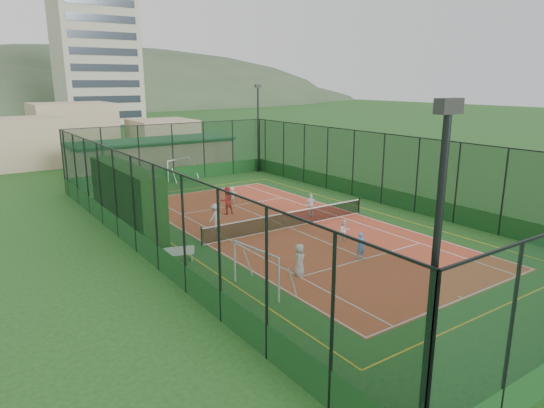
{
  "coord_description": "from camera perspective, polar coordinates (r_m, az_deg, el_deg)",
  "views": [
    {
      "loc": [
        -16.64,
        -22.38,
        8.56
      ],
      "look_at": [
        -0.25,
        1.42,
        1.2
      ],
      "focal_mm": 32.0,
      "sensor_mm": 36.0,
      "label": 1
    }
  ],
  "objects": [
    {
      "name": "floodlight_ne",
      "position": [
        46.65,
        -1.64,
        8.83
      ],
      "size": [
        0.6,
        0.26,
        8.25
      ],
      "primitive_type": null,
      "color": "black",
      "rests_on": "ground"
    },
    {
      "name": "tennis_balls",
      "position": [
        28.77,
        -1.58,
        -2.94
      ],
      "size": [
        0.65,
        0.5,
        0.07
      ],
      "color": "#CCE033",
      "rests_on": "court_slab"
    },
    {
      "name": "child_near_mid",
      "position": [
        24.21,
        10.42,
        -4.89
      ],
      "size": [
        0.53,
        0.38,
        1.38
      ],
      "primitive_type": "imported",
      "rotation": [
        0.0,
        0.0,
        -0.09
      ],
      "color": "#4B7ED6",
      "rests_on": "court_slab"
    },
    {
      "name": "court_slab",
      "position": [
        29.17,
        1.99,
        -2.77
      ],
      "size": [
        11.17,
        23.97,
        0.01
      ],
      "primitive_type": "cube",
      "color": "#B64428",
      "rests_on": "ground"
    },
    {
      "name": "ground",
      "position": [
        29.17,
        1.99,
        -2.78
      ],
      "size": [
        300.0,
        300.0,
        0.0
      ],
      "primitive_type": "plane",
      "color": "#1A4D1C",
      "rests_on": "ground"
    },
    {
      "name": "child_far_left",
      "position": [
        28.88,
        -6.7,
        -1.45
      ],
      "size": [
        1.13,
        0.91,
        1.53
      ],
      "primitive_type": "imported",
      "rotation": [
        0.0,
        0.0,
        3.54
      ],
      "color": "white",
      "rests_on": "court_slab"
    },
    {
      "name": "coach",
      "position": [
        31.96,
        -5.35,
        0.39
      ],
      "size": [
        0.91,
        0.72,
        1.81
      ],
      "primitive_type": "imported",
      "rotation": [
        0.0,
        0.0,
        3.1
      ],
      "color": "red",
      "rests_on": "court_slab"
    },
    {
      "name": "clubhouse",
      "position": [
        47.91,
        -13.91,
        5.49
      ],
      "size": [
        15.2,
        7.2,
        3.15
      ],
      "primitive_type": null,
      "color": "tan",
      "rests_on": "ground"
    },
    {
      "name": "perimeter_fence",
      "position": [
        28.54,
        2.03,
        2.02
      ],
      "size": [
        18.12,
        34.12,
        5.0
      ],
      "primitive_type": null,
      "color": "#10321A",
      "rests_on": "ground"
    },
    {
      "name": "floodlight_sw",
      "position": [
        10.85,
        18.27,
        -10.62
      ],
      "size": [
        0.6,
        0.26,
        8.25
      ],
      "primitive_type": null,
      "color": "black",
      "rests_on": "ground"
    },
    {
      "name": "tennis_net",
      "position": [
        29.02,
        2.0,
        -1.78
      ],
      "size": [
        11.67,
        0.12,
        1.06
      ],
      "primitive_type": null,
      "color": "black",
      "rests_on": "ground"
    },
    {
      "name": "child_far_right",
      "position": [
        31.45,
        4.6,
        -0.12
      ],
      "size": [
        0.91,
        0.46,
        1.5
      ],
      "primitive_type": "imported",
      "rotation": [
        0.0,
        0.0,
        3.03
      ],
      "color": "white",
      "rests_on": "court_slab"
    },
    {
      "name": "child_near_right",
      "position": [
        26.78,
        8.52,
        -3.13
      ],
      "size": [
        0.69,
        0.6,
        1.21
      ],
      "primitive_type": "imported",
      "rotation": [
        0.0,
        0.0,
        -0.27
      ],
      "color": "white",
      "rests_on": "court_slab"
    },
    {
      "name": "futsal_goal_near",
      "position": [
        20.27,
        -1.94,
        -7.82
      ],
      "size": [
        2.99,
        1.22,
        1.87
      ],
      "primitive_type": null,
      "rotation": [
        0.0,
        0.0,
        1.7
      ],
      "color": "white",
      "rests_on": "ground"
    },
    {
      "name": "futsal_goal_far",
      "position": [
        43.88,
        -10.85,
        4.02
      ],
      "size": [
        2.97,
        1.85,
        1.85
      ],
      "primitive_type": null,
      "rotation": [
        0.0,
        0.0,
        0.38
      ],
      "color": "white",
      "rests_on": "ground"
    },
    {
      "name": "apartment_tower",
      "position": [
        108.43,
        -20.07,
        16.88
      ],
      "size": [
        15.0,
        12.0,
        30.0
      ],
      "primitive_type": "cube",
      "color": "beige",
      "rests_on": "ground"
    },
    {
      "name": "white_bench",
      "position": [
        24.12,
        -11.0,
        -5.73
      ],
      "size": [
        1.52,
        0.85,
        0.82
      ],
      "primitive_type": null,
      "rotation": [
        0.0,
        0.0,
        -0.32
      ],
      "color": "white",
      "rests_on": "ground"
    },
    {
      "name": "hedge_left",
      "position": [
        28.77,
        -16.76,
        0.44
      ],
      "size": [
        1.35,
        9.02,
        3.95
      ],
      "primitive_type": "cube",
      "color": "black",
      "rests_on": "ground"
    },
    {
      "name": "child_near_left",
      "position": [
        21.96,
        3.25,
        -6.56
      ],
      "size": [
        0.85,
        0.84,
        1.48
      ],
      "primitive_type": "imported",
      "rotation": [
        0.0,
        0.0,
        0.78
      ],
      "color": "silver",
      "rests_on": "court_slab"
    },
    {
      "name": "child_far_back",
      "position": [
        34.72,
        -4.72,
        1.03
      ],
      "size": [
        1.18,
        0.59,
        1.22
      ],
      "primitive_type": "imported",
      "rotation": [
        0.0,
        0.0,
        3.36
      ],
      "color": "white",
      "rests_on": "court_slab"
    }
  ]
}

